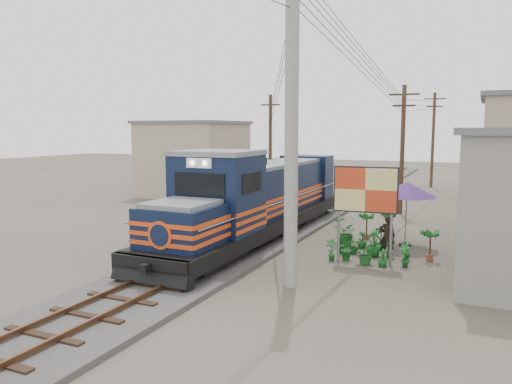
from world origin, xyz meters
The scene contains 14 objects.
ground centered at (0.00, 0.00, 0.00)m, with size 120.00×120.00×0.00m, color #473F35.
ballast centered at (0.00, 10.00, 0.08)m, with size 3.60×70.00×0.16m, color #595651.
track centered at (0.00, 10.00, 0.26)m, with size 1.15×70.00×0.12m.
locomotive centered at (0.00, 4.87, 1.66)m, with size 2.79×15.17×3.76m.
utility_pole_main centered at (3.50, -0.50, 5.00)m, with size 0.40×0.40×10.00m.
wooden_pole_mid centered at (4.50, 14.00, 3.68)m, with size 1.60×0.24×7.00m.
wooden_pole_far centered at (4.80, 28.00, 3.93)m, with size 1.60×0.24×7.50m.
wooden_pole_left centered at (-5.00, 18.00, 3.68)m, with size 1.60×0.24×7.00m.
power_lines centered at (-0.14, 8.49, 7.56)m, with size 9.65×19.00×3.30m.
shophouse_left centered at (-10.00, 16.00, 2.61)m, with size 6.30×6.30×5.20m.
billboard centered at (4.93, 2.98, 2.50)m, with size 2.20×0.28×3.39m.
market_umbrella centered at (5.86, 6.29, 2.27)m, with size 3.09×3.09×2.58m.
vendor centered at (5.50, 4.27, 0.76)m, with size 0.56×0.37×1.53m, color black.
plant_nursery centered at (4.51, 4.20, 0.45)m, with size 3.54×3.48×1.06m.
Camera 1 is at (8.58, -14.03, 4.68)m, focal length 35.00 mm.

